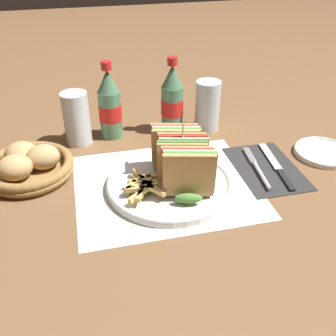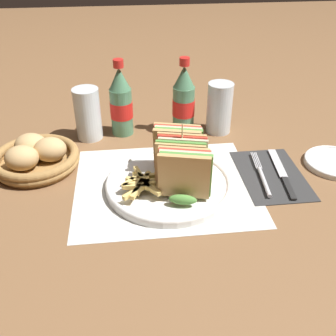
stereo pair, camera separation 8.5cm
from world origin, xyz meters
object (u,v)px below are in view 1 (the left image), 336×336
Objects in this scene: knife at (276,166)px; glass_near at (207,109)px; glass_far at (77,122)px; bread_basket at (28,166)px; fork at (259,171)px; club_sandwich at (182,160)px; coke_bottle_near at (110,106)px; plate_main at (170,184)px; coke_bottle_far at (172,100)px; side_saucer at (324,152)px.

knife is 1.49× the size of glass_near.
glass_near is at bearing 118.91° from knife.
bread_basket is (-0.12, -0.13, -0.03)m from glass_far.
bread_basket is (-0.51, 0.12, 0.02)m from fork.
club_sandwich is 0.30m from coke_bottle_near.
plate_main is 1.36× the size of coke_bottle_near.
club_sandwich is at bearing -118.92° from glass_near.
fork is 0.05m from knife.
club_sandwich is 0.27m from coke_bottle_far.
glass_near is (0.26, -0.02, -0.03)m from coke_bottle_near.
plate_main is 0.26m from knife.
glass_far is 0.68× the size of bread_basket.
plate_main is 0.30m from coke_bottle_near.
club_sandwich is at bearing -51.00° from glass_far.
club_sandwich reaches higher than fork.
bread_basket is 0.71m from side_saucer.
coke_bottle_far is at bearing 171.32° from glass_near.
coke_bottle_near reaches higher than bread_basket.
bread_basket is 1.39× the size of side_saucer.
fork is (0.21, 0.01, -0.00)m from plate_main.
plate_main is at bearing -172.98° from side_saucer.
coke_bottle_near is at bearing 10.54° from glass_far.
club_sandwich is 0.25m from knife.
club_sandwich is 0.96× the size of knife.
plate_main reaches higher than fork.
fork reaches higher than knife.
coke_bottle_far is at bearing 2.65° from glass_far.
coke_bottle_near is at bearing 35.46° from bread_basket.
glass_near reaches higher than plate_main.
knife is 1.00× the size of coke_bottle_near.
coke_bottle_far is (-0.14, 0.26, 0.08)m from fork.
plate_main is 0.32m from glass_far.
knife is 0.14m from side_saucer.
plate_main is 2.02× the size of glass_near.
coke_bottle_near is 0.16m from coke_bottle_far.
bread_basket is (-0.32, 0.13, -0.04)m from club_sandwich.
plate_main is 0.21m from fork.
coke_bottle_far is (0.07, 0.27, 0.08)m from plate_main.
plate_main is 1.42× the size of club_sandwich.
glass_far is 0.62m from side_saucer.
coke_bottle_far is 0.40m from side_saucer.
plate_main is at bearing -123.13° from glass_near.
side_saucer is at bearing 16.98° from knife.
glass_far is (-0.09, -0.02, -0.03)m from coke_bottle_near.
fork is 0.89× the size of bread_basket.
fork is 1.30× the size of glass_near.
coke_bottle_far is at bearing 20.94° from bread_basket.
glass_near is 0.68× the size of bread_basket.
glass_near reaches higher than knife.
coke_bottle_near is 1.00× the size of coke_bottle_far.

